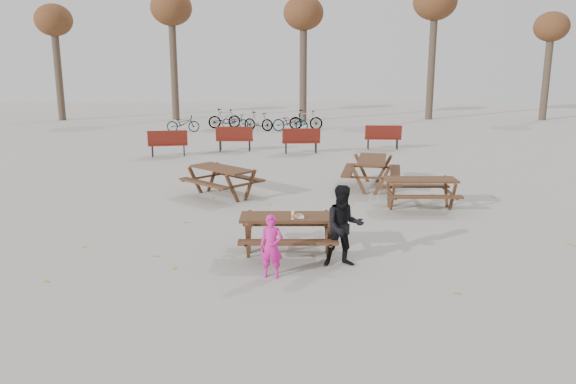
{
  "coord_description": "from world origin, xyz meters",
  "views": [
    {
      "loc": [
        -0.04,
        -10.15,
        3.61
      ],
      "look_at": [
        0.0,
        1.0,
        1.0
      ],
      "focal_mm": 35.0,
      "sensor_mm": 36.0,
      "label": 1
    }
  ],
  "objects_px": {
    "main_picnic_table": "(288,225)",
    "picnic_table_far": "(372,173)",
    "child": "(271,247)",
    "picnic_table_north": "(222,182)",
    "adult": "(344,226)",
    "picnic_table_east": "(420,194)",
    "soda_bottle": "(293,215)",
    "food_tray": "(299,217)"
  },
  "relations": [
    {
      "from": "picnic_table_east",
      "to": "picnic_table_north",
      "type": "distance_m",
      "value": 5.25
    },
    {
      "from": "food_tray",
      "to": "child",
      "type": "xyz_separation_m",
      "value": [
        -0.49,
        -0.98,
        -0.24
      ]
    },
    {
      "from": "adult",
      "to": "child",
      "type": "bearing_deg",
      "value": -162.9
    },
    {
      "from": "picnic_table_far",
      "to": "picnic_table_east",
      "type": "bearing_deg",
      "value": -149.02
    },
    {
      "from": "soda_bottle",
      "to": "adult",
      "type": "bearing_deg",
      "value": -20.95
    },
    {
      "from": "picnic_table_east",
      "to": "picnic_table_far",
      "type": "relative_size",
      "value": 0.88
    },
    {
      "from": "child",
      "to": "adult",
      "type": "bearing_deg",
      "value": 31.16
    },
    {
      "from": "picnic_table_north",
      "to": "child",
      "type": "bearing_deg",
      "value": -32.06
    },
    {
      "from": "soda_bottle",
      "to": "adult",
      "type": "relative_size",
      "value": 0.11
    },
    {
      "from": "soda_bottle",
      "to": "picnic_table_far",
      "type": "xyz_separation_m",
      "value": [
        2.36,
        6.03,
        -0.41
      ]
    },
    {
      "from": "main_picnic_table",
      "to": "child",
      "type": "bearing_deg",
      "value": -104.26
    },
    {
      "from": "food_tray",
      "to": "soda_bottle",
      "type": "xyz_separation_m",
      "value": [
        -0.12,
        -0.08,
        0.05
      ]
    },
    {
      "from": "soda_bottle",
      "to": "adult",
      "type": "xyz_separation_m",
      "value": [
        0.9,
        -0.35,
        -0.1
      ]
    },
    {
      "from": "child",
      "to": "picnic_table_far",
      "type": "height_order",
      "value": "child"
    },
    {
      "from": "main_picnic_table",
      "to": "picnic_table_far",
      "type": "relative_size",
      "value": 0.9
    },
    {
      "from": "child",
      "to": "picnic_table_far",
      "type": "bearing_deg",
      "value": 76.11
    },
    {
      "from": "food_tray",
      "to": "picnic_table_east",
      "type": "bearing_deg",
      "value": 49.25
    },
    {
      "from": "main_picnic_table",
      "to": "soda_bottle",
      "type": "relative_size",
      "value": 10.59
    },
    {
      "from": "picnic_table_east",
      "to": "main_picnic_table",
      "type": "bearing_deg",
      "value": -133.79
    },
    {
      "from": "picnic_table_east",
      "to": "adult",
      "type": "bearing_deg",
      "value": -119.93
    },
    {
      "from": "main_picnic_table",
      "to": "soda_bottle",
      "type": "distance_m",
      "value": 0.36
    },
    {
      "from": "picnic_table_north",
      "to": "picnic_table_far",
      "type": "xyz_separation_m",
      "value": [
        4.23,
        1.06,
        0.03
      ]
    },
    {
      "from": "picnic_table_far",
      "to": "soda_bottle",
      "type": "bearing_deg",
      "value": 169.52
    },
    {
      "from": "picnic_table_north",
      "to": "picnic_table_far",
      "type": "height_order",
      "value": "picnic_table_far"
    },
    {
      "from": "main_picnic_table",
      "to": "food_tray",
      "type": "xyz_separation_m",
      "value": [
        0.2,
        -0.15,
        0.21
      ]
    },
    {
      "from": "soda_bottle",
      "to": "adult",
      "type": "height_order",
      "value": "adult"
    },
    {
      "from": "adult",
      "to": "picnic_table_north",
      "type": "bearing_deg",
      "value": 111.08
    },
    {
      "from": "main_picnic_table",
      "to": "food_tray",
      "type": "bearing_deg",
      "value": -35.96
    },
    {
      "from": "picnic_table_north",
      "to": "soda_bottle",
      "type": "bearing_deg",
      "value": -25.74
    },
    {
      "from": "food_tray",
      "to": "picnic_table_north",
      "type": "bearing_deg",
      "value": 112.08
    },
    {
      "from": "food_tray",
      "to": "main_picnic_table",
      "type": "bearing_deg",
      "value": 144.04
    },
    {
      "from": "picnic_table_north",
      "to": "picnic_table_far",
      "type": "relative_size",
      "value": 0.93
    },
    {
      "from": "soda_bottle",
      "to": "picnic_table_far",
      "type": "bearing_deg",
      "value": 68.64
    },
    {
      "from": "picnic_table_north",
      "to": "main_picnic_table",
      "type": "bearing_deg",
      "value": -25.75
    },
    {
      "from": "food_tray",
      "to": "picnic_table_north",
      "type": "xyz_separation_m",
      "value": [
        -1.98,
        4.89,
        -0.39
      ]
    },
    {
      "from": "main_picnic_table",
      "to": "picnic_table_far",
      "type": "height_order",
      "value": "picnic_table_far"
    },
    {
      "from": "main_picnic_table",
      "to": "adult",
      "type": "distance_m",
      "value": 1.15
    },
    {
      "from": "food_tray",
      "to": "adult",
      "type": "xyz_separation_m",
      "value": [
        0.79,
        -0.43,
        -0.05
      ]
    },
    {
      "from": "picnic_table_east",
      "to": "picnic_table_far",
      "type": "height_order",
      "value": "picnic_table_far"
    },
    {
      "from": "main_picnic_table",
      "to": "child",
      "type": "relative_size",
      "value": 1.64
    },
    {
      "from": "picnic_table_far",
      "to": "child",
      "type": "bearing_deg",
      "value": 169.37
    },
    {
      "from": "main_picnic_table",
      "to": "picnic_table_far",
      "type": "xyz_separation_m",
      "value": [
        2.44,
        5.8,
        -0.15
      ]
    }
  ]
}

